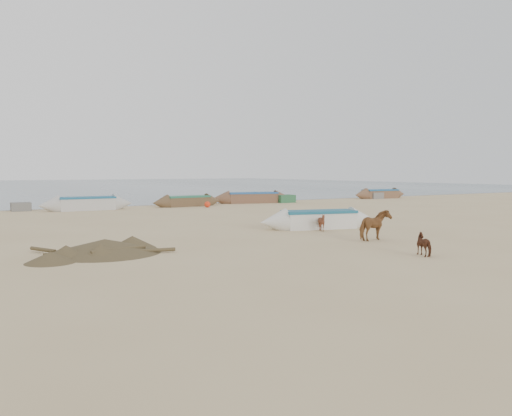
# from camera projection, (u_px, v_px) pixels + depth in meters

# --- Properties ---
(ground) EXTENTS (140.00, 140.00, 0.00)m
(ground) POSITION_uv_depth(u_px,v_px,m) (310.00, 241.00, 18.78)
(ground) COLOR tan
(ground) RESTS_ON ground
(sea) EXTENTS (160.00, 160.00, 0.00)m
(sea) POSITION_uv_depth(u_px,v_px,m) (33.00, 186.00, 89.06)
(sea) COLOR slate
(sea) RESTS_ON ground
(cow_adult) EXTENTS (1.45, 0.82, 1.16)m
(cow_adult) POSITION_uv_depth(u_px,v_px,m) (375.00, 225.00, 18.90)
(cow_adult) COLOR brown
(cow_adult) RESTS_ON ground
(calf_front) EXTENTS (0.89, 0.85, 0.78)m
(calf_front) POSITION_uv_depth(u_px,v_px,m) (322.00, 222.00, 21.87)
(calf_front) COLOR #582C1B
(calf_front) RESTS_ON ground
(calf_right) EXTENTS (0.70, 0.79, 0.72)m
(calf_right) POSITION_uv_depth(u_px,v_px,m) (426.00, 244.00, 15.55)
(calf_right) COLOR #572E1C
(calf_right) RESTS_ON ground
(near_canoe) EXTENTS (5.79, 2.51, 0.83)m
(near_canoe) POSITION_uv_depth(u_px,v_px,m) (319.00, 219.00, 22.92)
(near_canoe) COLOR silver
(near_canoe) RESTS_ON ground
(debris_pile) EXTENTS (4.53, 4.53, 0.44)m
(debris_pile) POSITION_uv_depth(u_px,v_px,m) (105.00, 246.00, 16.12)
(debris_pile) COLOR brown
(debris_pile) RESTS_ON ground
(waterline_canoes) EXTENTS (56.13, 3.72, 0.91)m
(waterline_canoes) POSITION_uv_depth(u_px,v_px,m) (102.00, 203.00, 34.48)
(waterline_canoes) COLOR brown
(waterline_canoes) RESTS_ON ground
(beach_clutter) EXTENTS (45.03, 4.19, 0.64)m
(beach_clutter) POSITION_uv_depth(u_px,v_px,m) (190.00, 202.00, 37.57)
(beach_clutter) COLOR #2D653F
(beach_clutter) RESTS_ON ground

